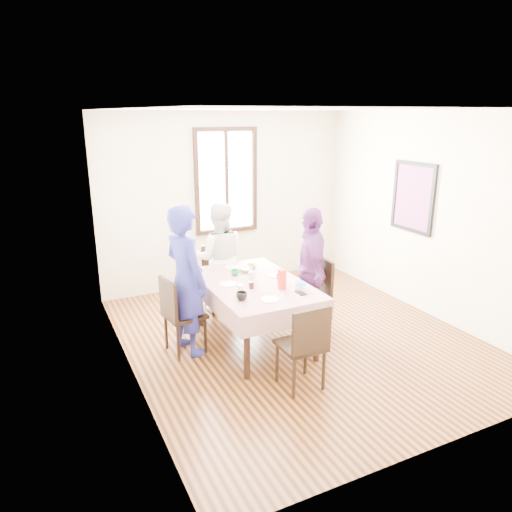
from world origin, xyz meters
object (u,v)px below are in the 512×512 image
(person_left, at_px, (185,281))
(person_right, at_px, (310,270))
(chair_near, at_px, (301,345))
(person_far, at_px, (221,258))
(chair_left, at_px, (185,314))
(chair_right, at_px, (310,295))
(dining_table, at_px, (254,313))
(chair_far, at_px, (221,279))

(person_left, distance_m, person_right, 1.58)
(chair_near, distance_m, person_far, 2.14)
(chair_left, height_order, person_far, person_far)
(chair_left, height_order, chair_right, same)
(chair_right, bearing_deg, person_left, 90.57)
(dining_table, xyz_separation_m, chair_left, (-0.81, 0.15, 0.08))
(chair_left, relative_size, chair_near, 1.00)
(person_right, bearing_deg, chair_right, 111.00)
(chair_far, bearing_deg, dining_table, 93.72)
(chair_near, bearing_deg, chair_left, 123.33)
(person_left, height_order, person_right, person_left)
(person_left, relative_size, person_far, 1.13)
(person_far, distance_m, person_right, 1.28)
(chair_left, distance_m, chair_right, 1.63)
(dining_table, bearing_deg, chair_far, 90.00)
(chair_left, xyz_separation_m, person_far, (0.81, 0.91, 0.31))
(chair_right, xyz_separation_m, person_far, (-0.81, 1.00, 0.31))
(dining_table, bearing_deg, person_far, 90.00)
(chair_right, bearing_deg, chair_far, 42.50)
(chair_near, relative_size, person_far, 0.60)
(chair_far, bearing_deg, person_left, 53.22)
(dining_table, distance_m, person_right, 0.89)
(person_far, bearing_deg, chair_left, 70.96)
(dining_table, bearing_deg, person_left, 169.52)
(chair_left, xyz_separation_m, person_right, (1.60, -0.10, 0.34))
(chair_near, height_order, person_left, person_left)
(dining_table, distance_m, chair_near, 1.07)
(chair_right, height_order, person_right, person_right)
(dining_table, distance_m, chair_left, 0.83)
(chair_left, distance_m, chair_far, 1.23)
(chair_left, relative_size, person_far, 0.60)
(chair_left, height_order, chair_near, same)
(chair_right, distance_m, person_left, 1.65)
(chair_far, xyz_separation_m, person_left, (-0.79, -0.92, 0.41))
(person_far, xyz_separation_m, person_right, (0.79, -1.00, 0.03))
(person_right, bearing_deg, chair_near, -14.20)
(chair_far, height_order, person_far, person_far)
(chair_near, bearing_deg, person_left, 122.62)
(person_left, bearing_deg, dining_table, -116.40)
(chair_far, bearing_deg, person_right, 131.41)
(chair_near, xyz_separation_m, person_left, (-0.79, 1.22, 0.41))
(person_left, bearing_deg, chair_near, -162.94)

